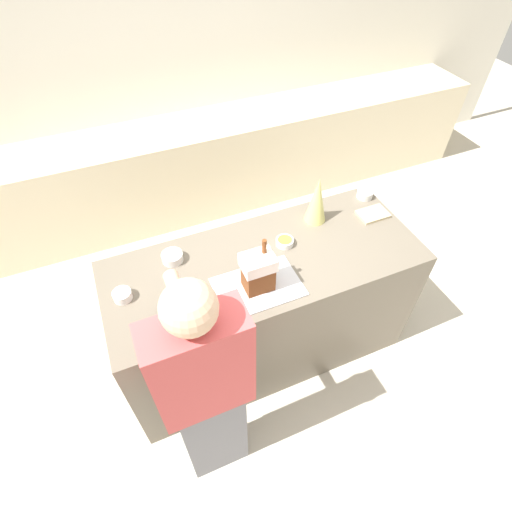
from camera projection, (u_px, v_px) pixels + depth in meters
ground_plane at (263, 345)px, 3.04m from camera, size 12.00×12.00×0.00m
wall_back at (167, 66)px, 3.44m from camera, size 8.00×0.05×2.60m
back_cabinet_block at (189, 170)px, 3.86m from camera, size 6.00×0.60×0.89m
kitchen_island at (264, 308)px, 2.69m from camera, size 1.90×0.76×0.95m
baking_tray at (258, 287)px, 2.20m from camera, size 0.47×0.32×0.01m
gingerbread_house at (258, 271)px, 2.11m from camera, size 0.17×0.14×0.32m
decorative_tree at (317, 200)px, 2.48m from camera, size 0.14×0.14×0.32m
candy_bowl_far_right at (172, 257)px, 2.32m from camera, size 0.12×0.12×0.05m
candy_bowl_far_left at (285, 242)px, 2.42m from camera, size 0.11×0.11×0.04m
candy_bowl_front_corner at (365, 194)px, 2.74m from camera, size 0.11×0.11×0.05m
candy_bowl_beside_tree at (122, 295)px, 2.13m from camera, size 0.10×0.10×0.05m
cookbook at (373, 214)px, 2.62m from camera, size 0.19×0.14×0.02m
mug at (170, 308)px, 2.06m from camera, size 0.08×0.08×0.08m
person at (206, 393)px, 1.90m from camera, size 0.43×0.54×1.64m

